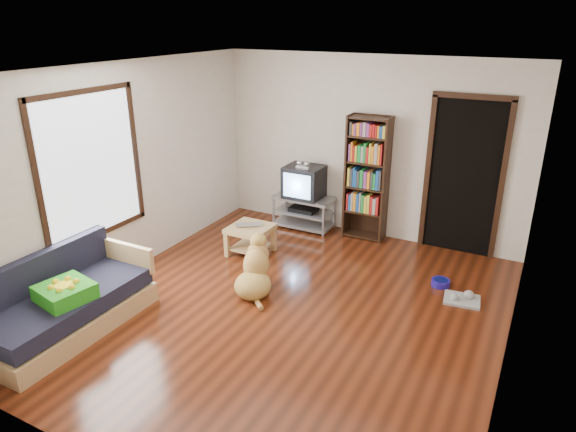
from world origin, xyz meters
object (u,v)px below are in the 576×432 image
at_px(dog_bowl, 441,283).
at_px(bookshelf, 367,172).
at_px(laptop, 249,226).
at_px(grey_rag, 462,300).
at_px(tv_stand, 304,211).
at_px(dog, 255,271).
at_px(coffee_table, 250,235).
at_px(green_cushion, 65,292).
at_px(crt_tv, 305,181).
at_px(sofa, 66,306).

distance_m(dog_bowl, bookshelf, 1.93).
xyz_separation_m(laptop, grey_rag, (2.83, 0.07, -0.40)).
height_order(grey_rag, tv_stand, tv_stand).
xyz_separation_m(grey_rag, bookshelf, (-1.65, 1.24, 0.99)).
bearing_deg(laptop, dog, -89.29).
relative_size(coffee_table, dog, 0.71).
bearing_deg(grey_rag, coffee_table, -179.17).
xyz_separation_m(green_cushion, laptop, (0.62, 2.49, -0.09)).
xyz_separation_m(dog_bowl, tv_stand, (-2.30, 0.90, 0.23)).
distance_m(laptop, coffee_table, 0.14).
bearing_deg(bookshelf, crt_tv, -175.68).
xyz_separation_m(crt_tv, bookshelf, (0.95, 0.07, 0.26)).
relative_size(bookshelf, dog, 2.33).
relative_size(laptop, dog_bowl, 1.64).
distance_m(green_cushion, crt_tv, 3.83).
relative_size(dog_bowl, coffee_table, 0.40).
relative_size(laptop, grey_rag, 0.90).
height_order(green_cushion, dog, dog).
height_order(green_cushion, grey_rag, green_cushion).
xyz_separation_m(dog_bowl, dog, (-1.94, -1.15, 0.21)).
xyz_separation_m(dog_bowl, coffee_table, (-2.53, -0.29, 0.24)).
bearing_deg(sofa, tv_stand, 74.98).
xyz_separation_m(sofa, dog, (1.33, 1.59, -0.01)).
bearing_deg(tv_stand, crt_tv, 90.00).
distance_m(bookshelf, coffee_table, 1.89).
bearing_deg(dog, bookshelf, 74.55).
bearing_deg(laptop, dog_bowl, -27.74).
distance_m(dog_bowl, coffee_table, 2.56).
height_order(laptop, crt_tv, crt_tv).
relative_size(bookshelf, sofa, 1.00).
bearing_deg(bookshelf, dog_bowl, -36.33).
bearing_deg(laptop, bookshelf, 13.00).
distance_m(grey_rag, bookshelf, 2.29).
distance_m(laptop, sofa, 2.53).
distance_m(crt_tv, dog, 2.15).
xyz_separation_m(green_cushion, bookshelf, (1.80, 3.80, 0.50)).
bearing_deg(sofa, laptop, 72.92).
bearing_deg(green_cushion, sofa, 159.42).
bearing_deg(dog, grey_rag, 21.80).
height_order(green_cushion, sofa, sofa).
bearing_deg(green_cushion, tv_stand, 88.24).
height_order(grey_rag, coffee_table, coffee_table).
distance_m(grey_rag, sofa, 4.36).
bearing_deg(bookshelf, laptop, -132.03).
bearing_deg(tv_stand, sofa, -105.02).
xyz_separation_m(green_cushion, grey_rag, (3.45, 2.56, -0.48)).
xyz_separation_m(tv_stand, bookshelf, (0.95, 0.09, 0.73)).
distance_m(tv_stand, dog, 2.07).
bearing_deg(sofa, crt_tv, 75.07).
distance_m(tv_stand, sofa, 3.76).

